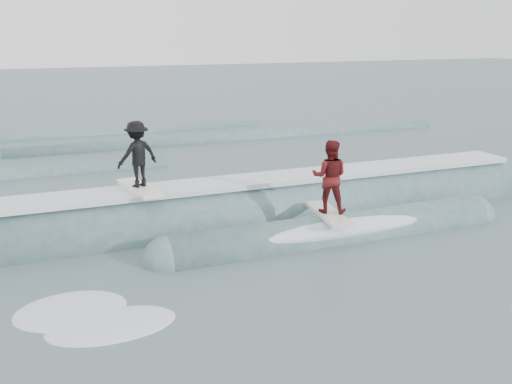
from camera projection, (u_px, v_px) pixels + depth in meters
name	position (u px, v px, depth m)	size (l,w,h in m)	color
ground	(362.00, 321.00, 10.64)	(160.00, 160.00, 0.00)	#405A5E
breaking_wave	(259.00, 222.00, 16.04)	(21.42, 3.91, 2.27)	#3A5D62
surfer_black	(137.00, 157.00, 14.68)	(1.26, 2.07, 1.81)	white
surfer_red	(329.00, 180.00, 14.44)	(1.15, 2.06, 1.97)	silver
whitewater	(423.00, 350.00, 9.67)	(12.83, 9.10, 0.10)	white
far_swells	(93.00, 152.00, 25.36)	(37.81, 8.65, 0.80)	#3A5D62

